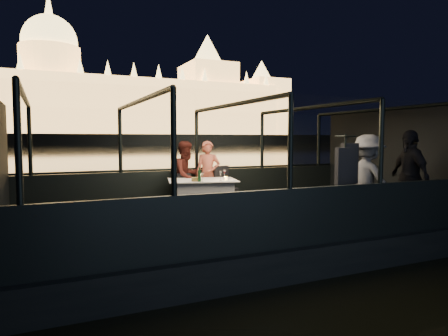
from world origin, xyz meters
name	(u,v)px	position (x,y,z in m)	size (l,w,h in m)	color
river_water	(62,150)	(0.00, 80.00, 0.00)	(500.00, 500.00, 0.00)	black
boat_hull	(232,247)	(0.00, 0.00, 0.00)	(8.60, 4.40, 1.00)	black
boat_deck	(232,223)	(0.00, 0.00, 0.48)	(8.00, 4.00, 0.04)	black
gunwale_port	(197,188)	(0.00, 2.00, 0.95)	(8.00, 0.08, 0.90)	black
gunwale_starboard	(290,218)	(0.00, -2.00, 0.95)	(8.00, 0.08, 0.90)	black
cabin_glass_port	(197,141)	(0.00, 2.00, 2.10)	(8.00, 0.02, 1.40)	#99B2B2
cabin_glass_starboard	(290,142)	(0.00, -2.00, 2.10)	(8.00, 0.02, 1.40)	#99B2B2
cabin_roof_glass	(233,105)	(0.00, 0.00, 2.80)	(8.00, 4.00, 0.02)	#99B2B2
end_wall_aft	(385,160)	(4.00, 0.00, 1.65)	(0.02, 4.00, 2.30)	black
canopy_ribs	(232,164)	(0.00, 0.00, 1.65)	(8.00, 4.00, 2.30)	black
embankment	(51,141)	(0.00, 210.00, 1.00)	(400.00, 140.00, 6.00)	#423D33
parliament_building	(51,74)	(0.00, 175.00, 29.00)	(220.00, 32.00, 60.00)	#F2D18C
dining_table_central	(202,197)	(-0.24, 1.00, 0.89)	(1.45, 1.05, 0.77)	white
chair_port_left	(185,192)	(-0.49, 1.45, 0.95)	(0.40, 0.40, 0.85)	black
chair_port_right	(225,190)	(0.50, 1.45, 0.95)	(0.46, 0.46, 0.99)	black
coat_stand	(345,181)	(1.44, -1.54, 1.40)	(0.48, 0.39, 1.74)	black
person_woman_coral	(208,177)	(0.18, 1.72, 1.25)	(0.58, 0.38, 1.60)	#CA6249
person_man_maroon	(187,178)	(-0.35, 1.72, 1.25)	(0.77, 0.60, 1.60)	#451813
passenger_stripe	(367,181)	(2.19, -1.31, 1.35)	(1.12, 0.63, 1.73)	silver
passenger_dark	(409,179)	(3.17, -1.40, 1.35)	(1.07, 0.45, 1.82)	black
wine_bottle	(200,174)	(-0.44, 0.64, 1.42)	(0.06, 0.06, 0.30)	#153A1D
bread_basket	(196,179)	(-0.47, 0.76, 1.31)	(0.20, 0.20, 0.08)	olive
amber_candle	(226,178)	(0.18, 0.69, 1.31)	(0.05, 0.05, 0.08)	yellow
plate_near	(232,180)	(0.26, 0.58, 1.27)	(0.22, 0.22, 0.01)	white
plate_far	(198,180)	(-0.37, 0.93, 1.27)	(0.26, 0.26, 0.02)	silver
wine_glass_white	(202,177)	(-0.40, 0.58, 1.36)	(0.07, 0.07, 0.19)	silver
wine_glass_red	(224,174)	(0.28, 1.00, 1.36)	(0.06, 0.06, 0.19)	white
wine_glass_empty	(221,176)	(0.02, 0.63, 1.36)	(0.07, 0.07, 0.20)	white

